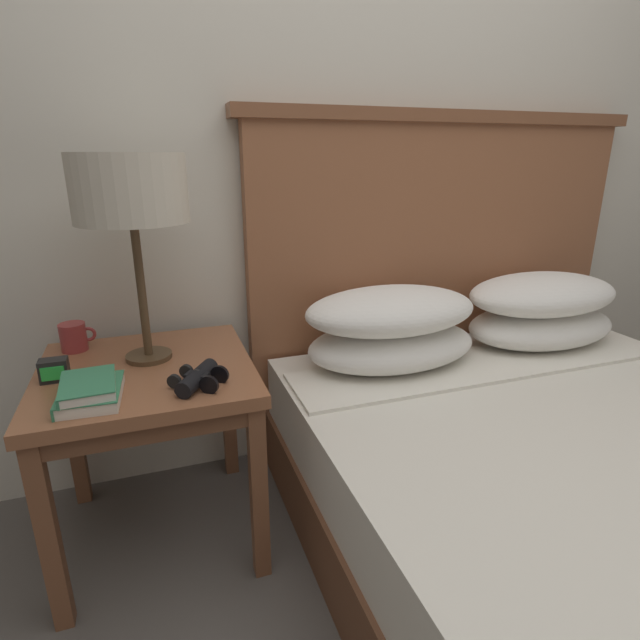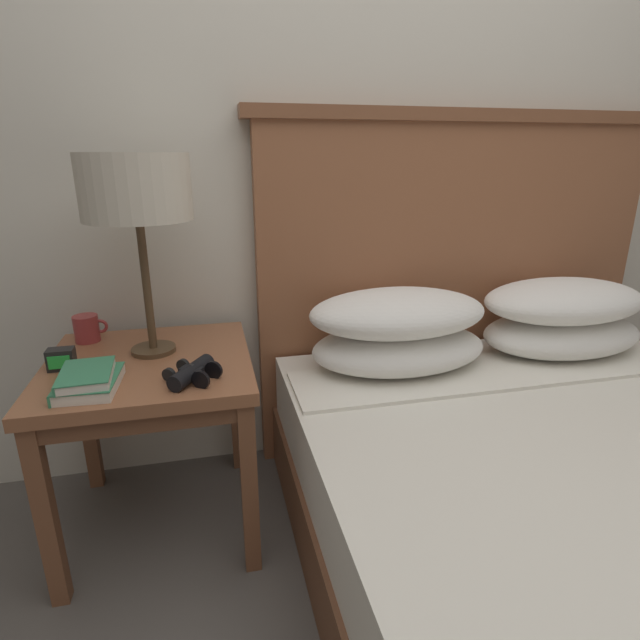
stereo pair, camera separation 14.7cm
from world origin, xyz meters
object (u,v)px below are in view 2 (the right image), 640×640
object	(u,v)px
book_on_nightstand	(89,383)
table_lamp	(136,191)
coffee_mug	(87,328)
alarm_clock	(61,359)
book_stacked_on_top	(85,375)
binoculars_pair	(192,372)
nightstand	(151,383)
bed	(596,503)

from	to	relation	value
book_on_nightstand	table_lamp	bearing A→B (deg)	58.45
coffee_mug	alarm_clock	world-z (taller)	coffee_mug
book_stacked_on_top	coffee_mug	xyz separation A→B (m)	(-0.07, 0.38, 0.00)
book_on_nightstand	binoculars_pair	size ratio (longest dim) A/B	1.25
nightstand	alarm_clock	distance (m)	0.25
book_stacked_on_top	alarm_clock	size ratio (longest dim) A/B	2.56
nightstand	book_stacked_on_top	bearing A→B (deg)	-127.25
nightstand	coffee_mug	bearing A→B (deg)	134.41
alarm_clock	table_lamp	bearing A→B (deg)	18.71
nightstand	book_on_nightstand	distance (m)	0.23
bed	book_on_nightstand	size ratio (longest dim) A/B	10.15
table_lamp	book_on_nightstand	world-z (taller)	table_lamp
table_lamp	binoculars_pair	world-z (taller)	table_lamp
table_lamp	coffee_mug	xyz separation A→B (m)	(-0.21, 0.14, -0.43)
bed	book_on_nightstand	bearing A→B (deg)	163.18
binoculars_pair	coffee_mug	size ratio (longest dim) A/B	1.53
coffee_mug	binoculars_pair	bearing A→B (deg)	-49.02
bed	table_lamp	world-z (taller)	bed
nightstand	coffee_mug	size ratio (longest dim) A/B	5.63
table_lamp	book_stacked_on_top	distance (m)	0.51
alarm_clock	nightstand	bearing A→B (deg)	4.44
bed	binoculars_pair	distance (m)	1.10
nightstand	table_lamp	world-z (taller)	table_lamp
nightstand	book_on_nightstand	bearing A→B (deg)	-128.05
nightstand	coffee_mug	world-z (taller)	coffee_mug
binoculars_pair	alarm_clock	world-z (taller)	alarm_clock
nightstand	table_lamp	distance (m)	0.55
book_on_nightstand	coffee_mug	distance (m)	0.38
table_lamp	coffee_mug	bearing A→B (deg)	146.05
bed	coffee_mug	bearing A→B (deg)	150.45
bed	binoculars_pair	world-z (taller)	bed
table_lamp	alarm_clock	xyz separation A→B (m)	(-0.24, -0.08, -0.44)
binoculars_pair	alarm_clock	distance (m)	0.39
table_lamp	binoculars_pair	size ratio (longest dim) A/B	3.62
bed	book_stacked_on_top	world-z (taller)	bed
book_stacked_on_top	binoculars_pair	size ratio (longest dim) A/B	1.13
binoculars_pair	nightstand	bearing A→B (deg)	126.40
coffee_mug	table_lamp	bearing A→B (deg)	-33.95
book_on_nightstand	book_stacked_on_top	world-z (taller)	book_stacked_on_top
book_on_nightstand	bed	bearing A→B (deg)	-16.82
book_on_nightstand	binoculars_pair	xyz separation A→B (m)	(0.26, -0.01, 0.01)
book_stacked_on_top	coffee_mug	bearing A→B (deg)	100.21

